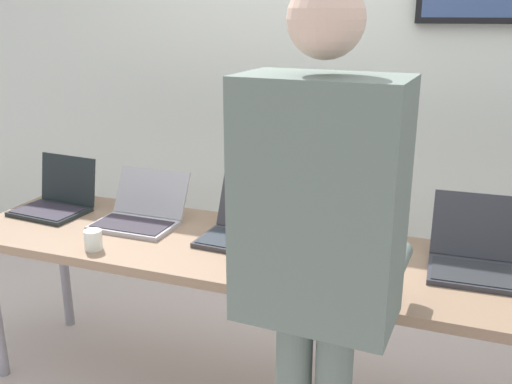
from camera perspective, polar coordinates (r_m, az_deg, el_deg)
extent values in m
cube|color=silver|center=(3.27, 9.24, 11.24)|extent=(8.00, 0.06, 2.68)
cube|color=#907057|center=(2.36, 2.92, -6.45)|extent=(2.89, 0.70, 0.04)
cylinder|color=gray|center=(3.32, -18.62, -7.06)|extent=(0.05, 0.05, 0.71)
cube|color=#1F2628|center=(2.95, -19.90, -1.88)|extent=(0.35, 0.27, 0.02)
cube|color=#2E2834|center=(2.94, -20.09, -1.73)|extent=(0.32, 0.22, 0.00)
cube|color=#1F2628|center=(3.00, -18.27, 1.22)|extent=(0.34, 0.08, 0.24)
cube|color=#394E7A|center=(3.01, -18.23, 1.22)|extent=(0.31, 0.07, 0.21)
cube|color=#B2ADB5|center=(2.65, -12.11, -3.32)|extent=(0.37, 0.23, 0.02)
cube|color=#2F2832|center=(2.64, -12.26, -3.16)|extent=(0.34, 0.18, 0.00)
cube|color=#B2ADB5|center=(2.75, -10.38, -0.04)|extent=(0.37, 0.12, 0.20)
cube|color=#324D84|center=(2.75, -10.35, -0.05)|extent=(0.34, 0.10, 0.18)
cube|color=#39383C|center=(2.43, -1.90, -4.91)|extent=(0.33, 0.26, 0.02)
cube|color=#262C35|center=(2.41, -2.03, -4.75)|extent=(0.30, 0.21, 0.00)
cube|color=#39383C|center=(2.53, -0.32, -1.06)|extent=(0.32, 0.12, 0.22)
cube|color=#B0D1E9|center=(2.53, -0.29, -1.07)|extent=(0.29, 0.10, 0.20)
cube|color=#ABB0B7|center=(2.30, 8.77, -6.49)|extent=(0.37, 0.29, 0.02)
cube|color=#2C2D32|center=(2.28, 8.74, -6.35)|extent=(0.34, 0.24, 0.00)
cube|color=#ABB0B7|center=(2.43, 9.54, -1.95)|extent=(0.36, 0.16, 0.24)
cube|color=#275D3A|center=(2.43, 9.54, -1.97)|extent=(0.33, 0.14, 0.21)
cube|color=#33333B|center=(2.29, 20.69, -7.62)|extent=(0.32, 0.27, 0.02)
cube|color=#282A2D|center=(2.27, 20.73, -7.48)|extent=(0.29, 0.22, 0.00)
cube|color=#33333B|center=(2.40, 20.91, -3.11)|extent=(0.32, 0.12, 0.24)
cube|color=silver|center=(2.41, 20.90, -3.11)|extent=(0.29, 0.10, 0.21)
cube|color=slate|center=(1.55, 6.37, -1.06)|extent=(0.45, 0.28, 0.68)
sphere|color=beige|center=(1.47, 7.02, 16.75)|extent=(0.20, 0.20, 0.20)
cylinder|color=slate|center=(1.96, 4.03, -5.99)|extent=(0.09, 0.32, 0.07)
cylinder|color=slate|center=(1.88, 13.59, -7.45)|extent=(0.09, 0.32, 0.07)
cylinder|color=white|center=(2.45, -15.95, -4.63)|extent=(0.07, 0.07, 0.08)
cube|color=white|center=(2.21, 0.69, -7.52)|extent=(0.27, 0.33, 0.00)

